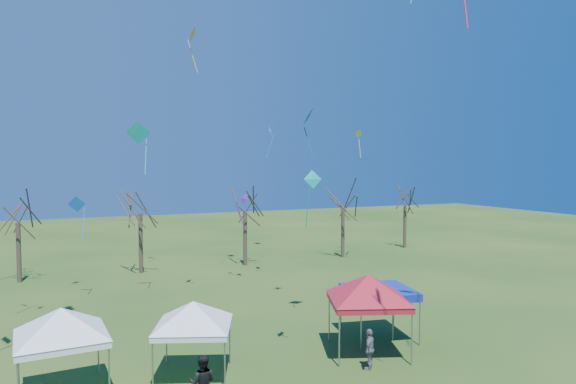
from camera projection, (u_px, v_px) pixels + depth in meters
name	position (u px, v px, depth m)	size (l,w,h in m)	color
tree_1	(17.00, 201.00, 36.30)	(3.42, 3.42, 7.54)	#3D2D21
tree_2	(140.00, 192.00, 39.41)	(3.71, 3.71, 8.18)	#3D2D21
tree_3	(245.00, 192.00, 42.50)	(3.59, 3.59, 7.91)	#3D2D21
tree_4	(343.00, 190.00, 46.22)	(3.58, 3.58, 7.89)	#3D2D21
tree_5	(405.00, 191.00, 51.49)	(3.39, 3.39, 7.46)	#3D2D21
tent_white_west	(61.00, 314.00, 18.42)	(4.28, 4.28, 3.78)	gray
tent_white_mid	(193.00, 306.00, 20.10)	(3.73, 3.73, 3.53)	gray
tent_red	(368.00, 280.00, 22.73)	(4.34, 4.34, 4.08)	gray
tent_blue	(379.00, 292.00, 24.79)	(3.63, 3.63, 2.43)	gray
person_grey	(370.00, 349.00, 21.05)	(0.98, 0.41, 1.68)	slate
person_dark	(202.00, 383.00, 17.46)	(0.95, 0.74, 1.95)	black
kite_1	(307.00, 117.00, 20.18)	(0.87, 0.99, 1.94)	blue
kite_24	(192.00, 35.00, 28.98)	(0.78, 1.08, 2.58)	yellow
kite_11	(138.00, 133.00, 31.12)	(1.60, 1.05, 3.30)	#0BAEB0
kite_12	(358.00, 134.00, 46.43)	(0.91, 0.64, 2.58)	yellow
kite_19	(271.00, 132.00, 36.19)	(0.79, 0.91, 2.31)	#158BE2
kite_22	(244.00, 200.00, 36.11)	(0.81, 0.95, 2.72)	purple
kite_13	(77.00, 204.00, 31.39)	(1.12, 0.78, 2.73)	blue
kite_17	(313.00, 180.00, 27.33)	(1.05, 0.61, 3.18)	#0BB29E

